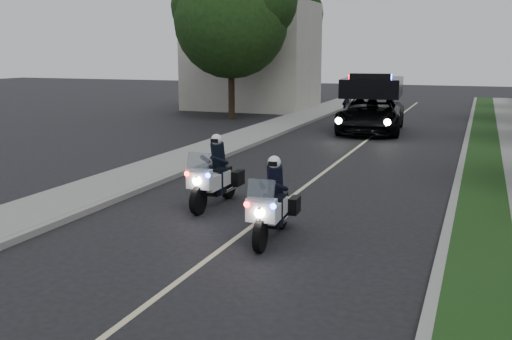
{
  "coord_description": "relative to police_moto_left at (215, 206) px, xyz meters",
  "views": [
    {
      "loc": [
        4.6,
        -11.86,
        3.82
      ],
      "look_at": [
        -0.41,
        1.39,
        1.0
      ],
      "focal_mm": 41.85,
      "sensor_mm": 36.0,
      "label": 1
    }
  ],
  "objects": [
    {
      "name": "bicycle",
      "position": [
        -1.42,
        22.01,
        0.0
      ],
      "size": [
        0.71,
        1.67,
        0.85
      ],
      "primitive_type": "imported",
      "rotation": [
        0.0,
        0.0,
        0.09
      ],
      "color": "black",
      "rests_on": "ground"
    },
    {
      "name": "tree_left_far",
      "position": [
        -8.19,
        27.85,
        0.0
      ],
      "size": [
        7.55,
        7.55,
        10.36
      ],
      "primitive_type": null,
      "rotation": [
        0.0,
        0.0,
        0.25
      ],
      "color": "black",
      "rests_on": "ground"
    },
    {
      "name": "tree_left_near",
      "position": [
        -7.25,
        18.17,
        0.0
      ],
      "size": [
        7.74,
        7.74,
        10.67
      ],
      "primitive_type": null,
      "rotation": [
        0.0,
        0.0,
        0.24
      ],
      "color": "#1D3F15",
      "rests_on": "ground"
    },
    {
      "name": "curb_left",
      "position": [
        -2.56,
        8.58,
        0.07
      ],
      "size": [
        0.2,
        60.0,
        0.15
      ],
      "primitive_type": "cube",
      "color": "gray",
      "rests_on": "ground"
    },
    {
      "name": "police_suv",
      "position": [
        1.19,
        15.46,
        0.0
      ],
      "size": [
        3.41,
        6.47,
        3.04
      ],
      "primitive_type": "imported",
      "rotation": [
        0.0,
        0.0,
        0.09
      ],
      "color": "black",
      "rests_on": "ground"
    },
    {
      "name": "lane_marking",
      "position": [
        1.54,
        8.58,
        0.0
      ],
      "size": [
        0.12,
        50.0,
        0.01
      ],
      "primitive_type": "cube",
      "color": "#BFB78C",
      "rests_on": "ground"
    },
    {
      "name": "sidewalk_left",
      "position": [
        -3.66,
        8.58,
        0.08
      ],
      "size": [
        2.0,
        60.0,
        0.16
      ],
      "primitive_type": "cube",
      "color": "gray",
      "rests_on": "ground"
    },
    {
      "name": "curb_right",
      "position": [
        5.64,
        8.58,
        0.07
      ],
      "size": [
        0.2,
        60.0,
        0.15
      ],
      "primitive_type": "cube",
      "color": "gray",
      "rests_on": "ground"
    },
    {
      "name": "ground",
      "position": [
        1.54,
        -1.42,
        0.0
      ],
      "size": [
        120.0,
        120.0,
        0.0
      ],
      "primitive_type": "plane",
      "color": "black",
      "rests_on": "ground"
    },
    {
      "name": "police_moto_right",
      "position": [
        2.24,
        -2.05,
        0.0
      ],
      "size": [
        0.85,
        2.08,
        1.73
      ],
      "primitive_type": null,
      "rotation": [
        0.0,
        0.0,
        0.07
      ],
      "color": "silver",
      "rests_on": "ground"
    },
    {
      "name": "building_far",
      "position": [
        -8.46,
        24.58,
        3.5
      ],
      "size": [
        8.0,
        6.0,
        7.0
      ],
      "primitive_type": "cube",
      "color": "#A8A396",
      "rests_on": "ground"
    },
    {
      "name": "cyclist",
      "position": [
        -1.42,
        22.01,
        0.0
      ],
      "size": [
        0.6,
        0.43,
        1.56
      ],
      "primitive_type": "imported",
      "rotation": [
        0.0,
        0.0,
        3.25
      ],
      "color": "black",
      "rests_on": "ground"
    },
    {
      "name": "police_moto_left",
      "position": [
        0.0,
        0.0,
        0.0
      ],
      "size": [
        0.77,
        2.14,
        1.81
      ],
      "primitive_type": null,
      "rotation": [
        0.0,
        0.0,
        -0.01
      ],
      "color": "silver",
      "rests_on": "ground"
    },
    {
      "name": "grass_verge",
      "position": [
        6.34,
        8.58,
        0.08
      ],
      "size": [
        1.2,
        60.0,
        0.16
      ],
      "primitive_type": "cube",
      "color": "#193814",
      "rests_on": "ground"
    }
  ]
}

